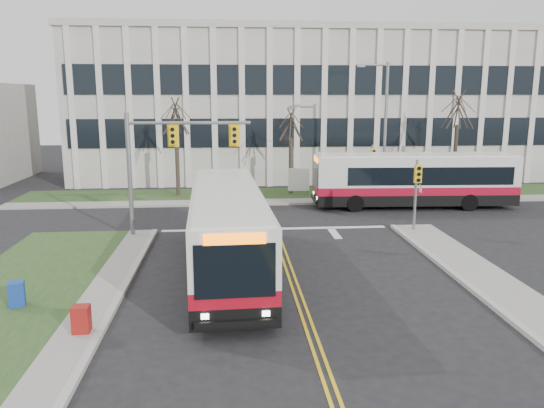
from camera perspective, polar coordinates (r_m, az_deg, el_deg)
The scene contains 17 objects.
ground at distance 20.60m, azimuth 2.28°, elevation -8.30°, with size 120.00×120.00×0.00m, color black.
sidewalk_west at distance 16.48m, azimuth -21.12°, elevation -14.10°, with size 1.20×26.00×0.14m, color #9E9B93.
sidewalk_cross at distance 35.88m, azimuth 7.32°, elevation 0.33°, with size 44.00×1.60×0.14m, color #9E9B93.
building_lawn at distance 38.58m, azimuth 6.47°, elevation 1.12°, with size 44.00×5.00×0.12m, color #2A481F.
office_building at distance 49.79m, azimuth 3.95°, elevation 10.38°, with size 40.00×16.00×12.00m, color beige.
mast_arm_signal at distance 26.73m, azimuth -11.63°, elevation 5.44°, with size 6.11×0.38×6.20m.
signal_pole_near at distance 28.18m, azimuth 15.30°, elevation 1.97°, with size 0.34×0.39×3.80m.
signal_pole_far at distance 36.21m, azimuth 10.77°, elevation 4.22°, with size 0.34×0.39×3.80m.
streetlight at distance 36.97m, azimuth 11.85°, elevation 8.52°, with size 2.15×0.25×9.20m.
directory_sign at distance 37.50m, azimuth 2.90°, elevation 2.60°, with size 1.50×0.12×2.00m.
tree_left at distance 37.43m, azimuth -10.32°, elevation 9.10°, with size 1.80×1.80×7.70m.
tree_mid at distance 37.74m, azimuth 2.05°, elevation 8.34°, with size 1.80×1.80×6.82m.
tree_right at distance 40.68m, azimuth 19.37°, elevation 9.38°, with size 1.80×1.80×8.25m.
bus_main at distance 21.24m, azimuth -4.87°, elevation -3.04°, with size 2.69×12.42×3.31m, color silver, non-canonical shape.
bus_cross at distance 34.86m, azimuth 15.03°, elevation 2.37°, with size 2.72×12.54×3.34m, color silver, non-canonical shape.
newspaper_box_blue at distance 19.80m, azimuth -25.76°, elevation -8.87°, with size 0.50×0.45×0.95m, color navy.
newspaper_box_red at distance 16.95m, azimuth -19.81°, elevation -11.78°, with size 0.50×0.45×0.95m, color maroon.
Camera 1 is at (-2.37, -19.23, 6.99)m, focal length 35.00 mm.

